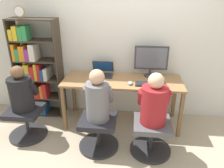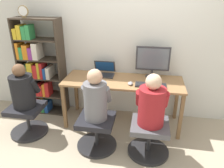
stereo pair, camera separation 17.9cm
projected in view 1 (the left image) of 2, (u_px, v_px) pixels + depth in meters
name	position (u px, v px, depth m)	size (l,w,h in m)	color
ground_plane	(120.00, 134.00, 3.33)	(14.00, 14.00, 0.00)	tan
wall_back	(125.00, 39.00, 3.46)	(10.00, 0.05, 2.60)	silver
desk	(122.00, 85.00, 3.35)	(1.81, 0.65, 0.76)	olive
desktop_monitor	(151.00, 60.00, 3.36)	(0.51, 0.19, 0.48)	#333338
laptop	(102.00, 72.00, 3.49)	(0.34, 0.29, 0.21)	#2D2D30
keyboard	(150.00, 84.00, 3.14)	(0.44, 0.17, 0.03)	#232326
computer_mouse_by_keyboard	(130.00, 83.00, 3.16)	(0.07, 0.11, 0.04)	#99999E
office_chair_left	(151.00, 135.00, 2.89)	(0.55, 0.55, 0.46)	#262628
office_chair_right	(98.00, 131.00, 2.97)	(0.55, 0.55, 0.46)	#262628
person_at_monitor	(154.00, 102.00, 2.69)	(0.41, 0.35, 0.67)	maroon
person_at_laptop	(98.00, 98.00, 2.77)	(0.37, 0.33, 0.69)	slate
bookshelf	(34.00, 74.00, 3.60)	(0.74, 0.30, 1.63)	#382D23
desk_clock	(19.00, 12.00, 3.15)	(0.16, 0.03, 0.18)	olive
office_chair_side	(26.00, 121.00, 3.20)	(0.55, 0.55, 0.46)	#262628
person_near_shelf	(21.00, 91.00, 3.01)	(0.39, 0.33, 0.64)	black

